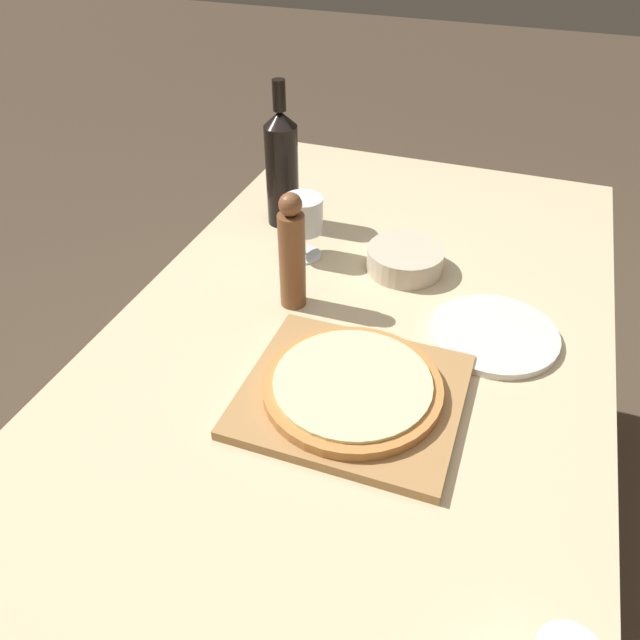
# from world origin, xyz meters

# --- Properties ---
(ground_plane) EXTENTS (12.00, 12.00, 0.00)m
(ground_plane) POSITION_xyz_m (0.00, 0.00, 0.00)
(ground_plane) COLOR #4C3D2D
(dining_table) EXTENTS (0.89, 1.63, 0.77)m
(dining_table) POSITION_xyz_m (0.00, 0.00, 0.68)
(dining_table) COLOR #CCB78E
(dining_table) RESTS_ON ground_plane
(cutting_board) EXTENTS (0.35, 0.31, 0.02)m
(cutting_board) POSITION_xyz_m (0.04, -0.15, 0.78)
(cutting_board) COLOR #A87A47
(cutting_board) RESTS_ON dining_table
(pizza) EXTENTS (0.29, 0.29, 0.02)m
(pizza) POSITION_xyz_m (0.04, -0.15, 0.80)
(pizza) COLOR #BC7A3D
(pizza) RESTS_ON cutting_board
(wine_bottle) EXTENTS (0.07, 0.07, 0.33)m
(wine_bottle) POSITION_xyz_m (-0.29, 0.36, 0.91)
(wine_bottle) COLOR black
(wine_bottle) RESTS_ON dining_table
(pepper_mill) EXTENTS (0.05, 0.05, 0.23)m
(pepper_mill) POSITION_xyz_m (-0.14, 0.07, 0.88)
(pepper_mill) COLOR brown
(pepper_mill) RESTS_ON dining_table
(wine_glass) EXTENTS (0.08, 0.08, 0.14)m
(wine_glass) POSITION_xyz_m (-0.19, 0.23, 0.86)
(wine_glass) COLOR silver
(wine_glass) RESTS_ON dining_table
(small_bowl) EXTENTS (0.16, 0.16, 0.05)m
(small_bowl) POSITION_xyz_m (0.03, 0.25, 0.79)
(small_bowl) COLOR beige
(small_bowl) RESTS_ON dining_table
(dinner_plate) EXTENTS (0.23, 0.23, 0.01)m
(dinner_plate) POSITION_xyz_m (0.24, 0.09, 0.78)
(dinner_plate) COLOR silver
(dinner_plate) RESTS_ON dining_table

